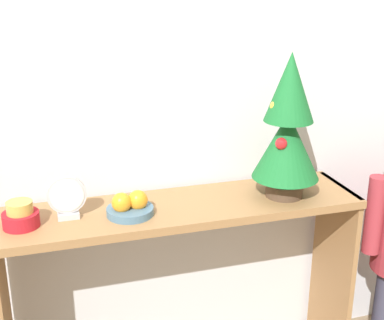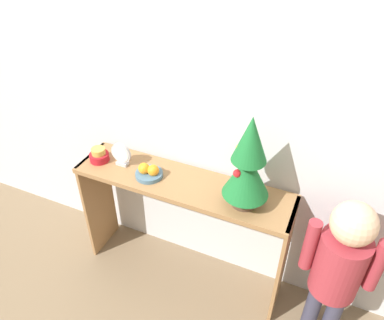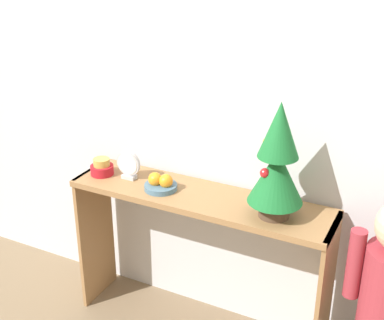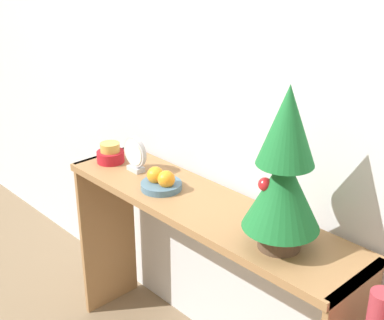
% 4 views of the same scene
% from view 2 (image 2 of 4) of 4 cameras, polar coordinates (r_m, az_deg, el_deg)
% --- Properties ---
extents(ground_plane, '(12.00, 12.00, 0.00)m').
position_cam_2_polar(ground_plane, '(2.63, -2.88, -18.81)').
color(ground_plane, '#7A664C').
extents(back_wall, '(7.00, 0.05, 2.50)m').
position_cam_2_polar(back_wall, '(2.05, 0.72, 10.14)').
color(back_wall, silver).
rests_on(back_wall, ground_plane).
extents(console_table, '(1.30, 0.32, 0.79)m').
position_cam_2_polar(console_table, '(2.26, -1.51, -6.77)').
color(console_table, olive).
rests_on(console_table, ground_plane).
extents(mini_tree, '(0.24, 0.24, 0.53)m').
position_cam_2_polar(mini_tree, '(1.86, 8.53, -0.68)').
color(mini_tree, '#4C3828').
rests_on(mini_tree, console_table).
extents(fruit_bowl, '(0.16, 0.16, 0.08)m').
position_cam_2_polar(fruit_bowl, '(2.17, -6.59, -1.81)').
color(fruit_bowl, '#476B84').
rests_on(fruit_bowl, console_table).
extents(singing_bowl, '(0.12, 0.12, 0.09)m').
position_cam_2_polar(singing_bowl, '(2.35, -13.97, 0.69)').
color(singing_bowl, '#AD1923').
rests_on(singing_bowl, console_table).
extents(desk_clock, '(0.13, 0.04, 0.15)m').
position_cam_2_polar(desk_clock, '(2.26, -10.74, 0.81)').
color(desk_clock, '#B2B2B7').
rests_on(desk_clock, console_table).
extents(child_figure, '(0.39, 0.25, 1.01)m').
position_cam_2_polar(child_figure, '(2.09, 21.62, -14.30)').
color(child_figure, '#38384C').
rests_on(child_figure, ground_plane).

